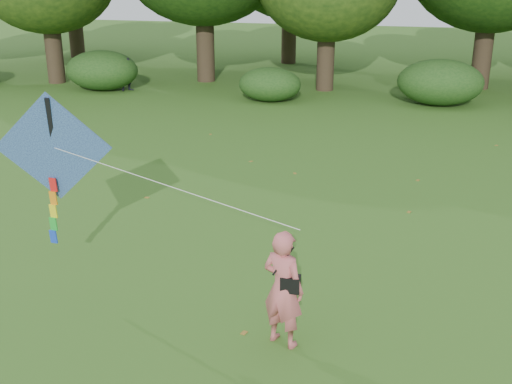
# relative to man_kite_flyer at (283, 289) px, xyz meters

# --- Properties ---
(ground) EXTENTS (100.00, 100.00, 0.00)m
(ground) POSITION_rel_man_kite_flyer_xyz_m (0.18, 0.74, -0.97)
(ground) COLOR #265114
(ground) RESTS_ON ground
(man_kite_flyer) EXTENTS (0.83, 0.71, 1.94)m
(man_kite_flyer) POSITION_rel_man_kite_flyer_xyz_m (0.00, 0.00, 0.00)
(man_kite_flyer) COLOR #C55C5F
(man_kite_flyer) RESTS_ON ground
(bystander_left) EXTENTS (0.91, 0.93, 1.51)m
(bystander_left) POSITION_rel_man_kite_flyer_xyz_m (-10.54, 18.58, -0.22)
(bystander_left) COLOR #242431
(bystander_left) RESTS_ON ground
(crossbody_bag) EXTENTS (0.43, 0.20, 0.74)m
(crossbody_bag) POSITION_rel_man_kite_flyer_xyz_m (0.12, -0.03, 0.13)
(crossbody_bag) COLOR black
(crossbody_bag) RESTS_ON ground
(flying_kite) EXTENTS (5.61, 1.45, 2.91)m
(flying_kite) POSITION_rel_man_kite_flyer_xyz_m (-4.33, 1.13, 1.63)
(flying_kite) COLOR #2964B4
(flying_kite) RESTS_ON ground
(shrub_band) EXTENTS (39.15, 3.22, 1.88)m
(shrub_band) POSITION_rel_man_kite_flyer_xyz_m (-0.54, 18.35, -0.12)
(shrub_band) COLOR #264919
(shrub_band) RESTS_ON ground
(fallen_leaves) EXTENTS (9.73, 12.73, 0.01)m
(fallen_leaves) POSITION_rel_man_kite_flyer_xyz_m (0.37, 7.32, -0.97)
(fallen_leaves) COLOR olive
(fallen_leaves) RESTS_ON ground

